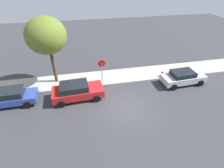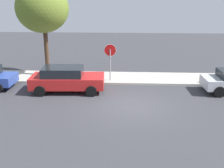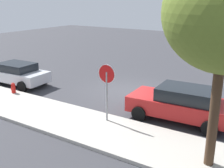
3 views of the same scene
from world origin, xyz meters
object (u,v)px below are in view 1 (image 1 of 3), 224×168
object	(u,v)px
parked_car_blue	(10,97)
fire_hydrant	(162,74)
parked_car_silver	(183,77)
stop_sign	(102,67)
street_tree_near_corner	(46,36)
parked_car_red	(77,91)

from	to	relation	value
parked_car_blue	fire_hydrant	xyz separation A→B (m)	(14.32, 1.46, -0.37)
parked_car_silver	stop_sign	bearing A→B (deg)	167.96
fire_hydrant	street_tree_near_corner	bearing A→B (deg)	172.83
stop_sign	street_tree_near_corner	xyz separation A→B (m)	(-4.62, 1.13, 2.96)
parked_car_silver	street_tree_near_corner	xyz separation A→B (m)	(-12.38, 2.78, 4.01)
fire_hydrant	stop_sign	bearing A→B (deg)	177.79
stop_sign	fire_hydrant	size ratio (longest dim) A/B	3.59
fire_hydrant	parked_car_red	bearing A→B (deg)	-168.74
stop_sign	street_tree_near_corner	world-z (taller)	street_tree_near_corner
parked_car_blue	street_tree_near_corner	xyz separation A→B (m)	(3.41, 2.83, 4.00)
stop_sign	street_tree_near_corner	distance (m)	5.60
stop_sign	parked_car_blue	bearing A→B (deg)	-168.05
stop_sign	street_tree_near_corner	bearing A→B (deg)	166.26
parked_car_silver	fire_hydrant	bearing A→B (deg)	136.12
parked_car_blue	fire_hydrant	distance (m)	14.40
stop_sign	fire_hydrant	distance (m)	6.45
parked_car_red	parked_car_silver	distance (m)	10.28
parked_car_red	fire_hydrant	xyz separation A→B (m)	(8.81, 1.75, -0.42)
stop_sign	parked_car_silver	world-z (taller)	stop_sign
parked_car_silver	street_tree_near_corner	bearing A→B (deg)	167.32
parked_car_red	parked_car_blue	distance (m)	5.52
parked_car_red	street_tree_near_corner	xyz separation A→B (m)	(-2.10, 3.12, 3.94)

